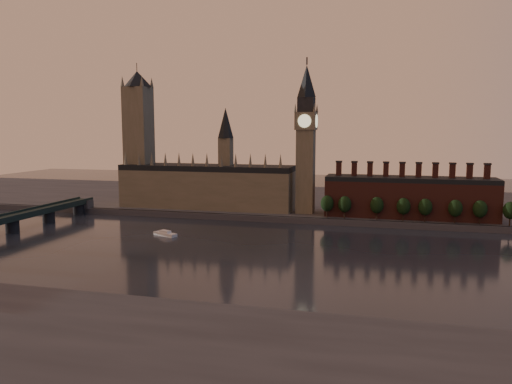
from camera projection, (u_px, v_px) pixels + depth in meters
The scene contains 15 objects.
ground at pixel (250, 255), 248.84m from camera, with size 900.00×900.00×0.00m, color black.
north_bank at pixel (306, 201), 419.54m from camera, with size 900.00×182.00×4.00m.
palace_of_westminster at pixel (208, 184), 372.53m from camera, with size 130.00×30.30×74.00m.
victoria_tower at pixel (139, 134), 381.78m from camera, with size 24.00×24.00×108.00m.
big_ben at pixel (306, 137), 344.82m from camera, with size 15.00×15.00×107.00m.
chimney_block at pixel (409, 197), 332.26m from camera, with size 110.00×25.00×37.00m.
embankment_tree_0 at pixel (327, 203), 331.09m from camera, with size 8.60×8.60×14.88m.
embankment_tree_1 at pixel (345, 204), 327.55m from camera, with size 8.60×8.60×14.88m.
embankment_tree_2 at pixel (377, 205), 323.71m from camera, with size 8.60×8.60×14.88m.
embankment_tree_3 at pixel (404, 206), 319.06m from camera, with size 8.60×8.60×14.88m.
embankment_tree_4 at pixel (425, 207), 315.66m from camera, with size 8.60×8.60×14.88m.
embankment_tree_5 at pixel (455, 208), 311.01m from camera, with size 8.60×8.60×14.88m.
embankment_tree_6 at pixel (480, 209), 308.00m from camera, with size 8.60×8.60×14.88m.
embankment_tree_7 at pixel (510, 210), 302.61m from camera, with size 8.60×8.60×14.88m.
river_boat at pixel (165, 234), 294.38m from camera, with size 16.40×10.43×3.18m.
Camera 1 is at (63.76, -234.39, 62.64)m, focal length 35.00 mm.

